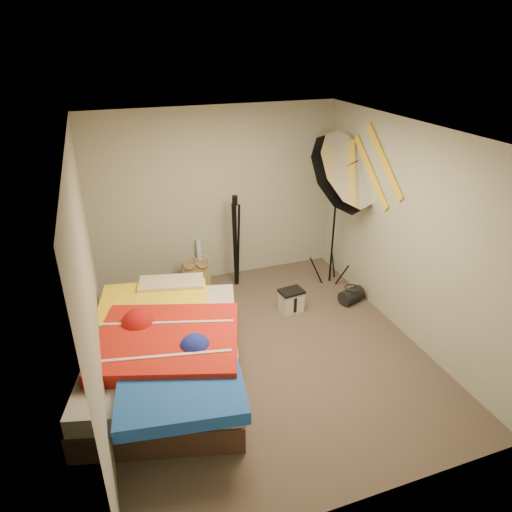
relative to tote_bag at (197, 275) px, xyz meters
name	(u,v)px	position (x,y,z in m)	size (l,w,h in m)	color
floor	(265,352)	(0.40, -1.74, -0.20)	(4.00, 4.00, 0.00)	brown
ceiling	(267,133)	(0.40, -1.74, 2.30)	(4.00, 4.00, 0.00)	silver
wall_back	(216,197)	(0.40, 0.26, 1.05)	(3.50, 3.50, 0.00)	#969E8D
wall_front	(371,379)	(0.40, -3.74, 1.05)	(3.50, 3.50, 0.00)	#969E8D
wall_left	(89,283)	(-1.35, -1.74, 1.05)	(4.00, 4.00, 0.00)	#969E8D
wall_right	(408,233)	(2.15, -1.74, 1.05)	(4.00, 4.00, 0.00)	#969E8D
tote_bag	(197,275)	(0.00, 0.00, 0.00)	(0.39, 0.12, 0.39)	#9E8856
wrapping_roll	(200,261)	(0.09, 0.16, 0.13)	(0.07, 0.07, 0.65)	#5F93BE
camera_case	(291,301)	(1.03, -1.03, -0.05)	(0.29, 0.21, 0.29)	beige
duffel_bag	(351,295)	(1.90, -1.10, -0.09)	(0.21, 0.21, 0.34)	black
wall_stripe_upper	(384,161)	(2.13, -1.14, 1.75)	(0.02, 1.10, 0.10)	gold
wall_stripe_lower	(371,172)	(2.13, -0.89, 1.55)	(0.02, 1.10, 0.10)	gold
bed	(167,351)	(-0.71, -1.76, 0.13)	(2.04, 2.62, 0.65)	#432D21
photo_umbrella	(340,175)	(1.81, -0.68, 1.49)	(1.13, 1.27, 2.35)	black
camera_tripod	(236,235)	(0.57, -0.09, 0.59)	(0.09, 0.09, 1.36)	black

